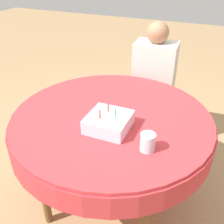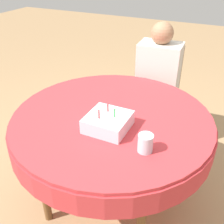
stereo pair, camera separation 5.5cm
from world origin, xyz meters
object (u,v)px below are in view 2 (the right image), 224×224
object	(u,v)px
chair	(158,94)
drinking_glass	(145,143)
birthday_cake	(108,122)
person	(157,79)

from	to	relation	value
chair	drinking_glass	size ratio (longest dim) A/B	9.83
chair	birthday_cake	world-z (taller)	chair
birthday_cake	person	bearing A→B (deg)	89.30
drinking_glass	chair	bearing A→B (deg)	102.47
person	drinking_glass	size ratio (longest dim) A/B	12.20
chair	drinking_glass	world-z (taller)	chair
person	drinking_glass	xyz separation A→B (m)	(0.24, -1.01, 0.12)
person	birthday_cake	world-z (taller)	person
birthday_cake	drinking_glass	world-z (taller)	birthday_cake
chair	person	xyz separation A→B (m)	(0.01, -0.09, 0.19)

